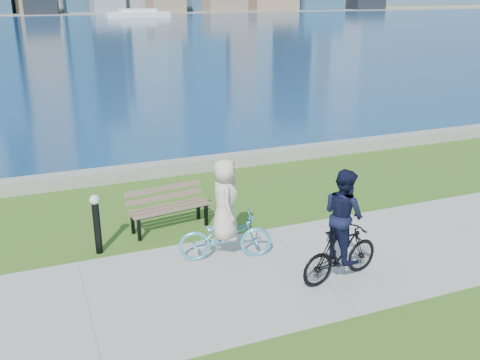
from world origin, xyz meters
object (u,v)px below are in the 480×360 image
object	(u,v)px
park_bench	(168,204)
cyclist_man	(342,235)
bollard_lamp	(97,220)
cyclist_woman	(225,223)

from	to	relation	value
park_bench	cyclist_man	bearing A→B (deg)	-63.59
cyclist_man	bollard_lamp	bearing A→B (deg)	45.32
cyclist_man	cyclist_woman	bearing A→B (deg)	37.30
park_bench	cyclist_woman	size ratio (longest dim) A/B	0.92
park_bench	cyclist_woman	xyz separation A→B (m)	(0.65, -1.81, 0.20)
cyclist_woman	cyclist_man	size ratio (longest dim) A/B	0.96
bollard_lamp	cyclist_woman	size ratio (longest dim) A/B	0.61
cyclist_woman	park_bench	bearing A→B (deg)	32.56
park_bench	bollard_lamp	xyz separation A→B (m)	(-1.57, -0.64, 0.14)
bollard_lamp	cyclist_woman	world-z (taller)	cyclist_woman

